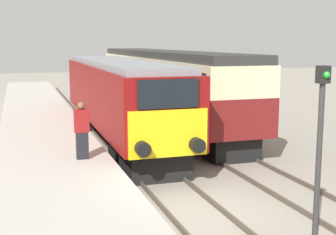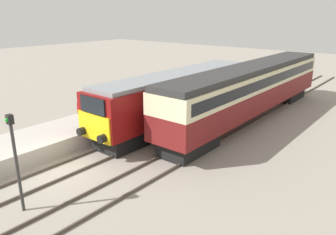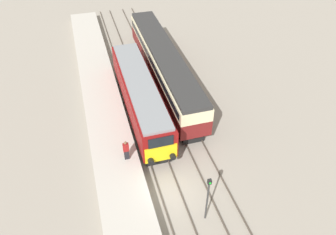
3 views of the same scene
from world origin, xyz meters
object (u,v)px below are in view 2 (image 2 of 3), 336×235
Objects in this scene: passenger_carriage at (252,87)px; person_on_platform at (82,113)px; signal_post at (15,156)px; locomotive at (178,95)px.

person_on_platform is (-5.84, -10.40, -0.65)m from passenger_carriage.
passenger_carriage reaches higher than person_on_platform.
person_on_platform is at bearing 124.52° from signal_post.
passenger_carriage is 11.94m from person_on_platform.
person_on_platform is 0.44× the size of signal_post.
signal_post is at bearing -95.91° from passenger_carriage.
passenger_carriage is 4.95× the size of signal_post.
signal_post is (-1.70, -16.42, -0.06)m from passenger_carriage.
locomotive is 3.76× the size of signal_post.
passenger_carriage reaches higher than locomotive.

